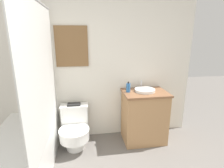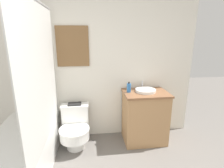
% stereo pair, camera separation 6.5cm
% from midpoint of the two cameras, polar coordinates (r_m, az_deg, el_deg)
% --- Properties ---
extents(wall_back, '(3.36, 0.07, 2.50)m').
position_cam_midpoint_polar(wall_back, '(2.72, -8.84, 7.46)').
color(wall_back, silver).
rests_on(wall_back, ground_plane).
extents(shower_area, '(0.70, 1.53, 1.98)m').
position_cam_midpoint_polar(shower_area, '(2.46, -28.19, -19.44)').
color(shower_area, white).
rests_on(shower_area, ground_plane).
extents(toilet, '(0.43, 0.56, 0.61)m').
position_cam_midpoint_polar(toilet, '(2.74, -12.78, -13.96)').
color(toilet, white).
rests_on(toilet, ground_plane).
extents(vanity, '(0.67, 0.50, 0.81)m').
position_cam_midpoint_polar(vanity, '(2.82, 9.72, -10.35)').
color(vanity, '#AD7F51').
rests_on(vanity, ground_plane).
extents(sink, '(0.31, 0.34, 0.13)m').
position_cam_midpoint_polar(sink, '(2.69, 9.98, -1.98)').
color(sink, white).
rests_on(sink, vanity).
extents(soap_bottle, '(0.06, 0.06, 0.16)m').
position_cam_midpoint_polar(soap_bottle, '(2.61, 4.63, -1.18)').
color(soap_bottle, '#2D6BB2').
rests_on(soap_bottle, vanity).
extents(book_on_tank, '(0.19, 0.12, 0.02)m').
position_cam_midpoint_polar(book_on_tank, '(2.73, -12.99, -6.49)').
color(book_on_tank, black).
rests_on(book_on_tank, toilet).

